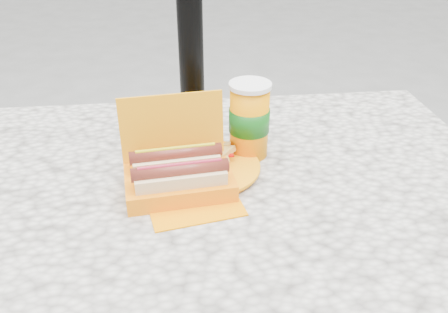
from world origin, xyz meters
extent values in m
cube|color=beige|center=(0.00, 0.00, 0.72)|extent=(1.20, 0.80, 0.05)
cylinder|color=black|center=(-0.50, 0.30, 0.35)|extent=(0.07, 0.07, 0.70)
cylinder|color=black|center=(0.50, 0.30, 0.35)|extent=(0.07, 0.07, 0.70)
cube|color=orange|center=(-0.04, -0.02, 0.77)|extent=(0.21, 0.15, 0.03)
cube|color=orange|center=(-0.05, 0.05, 0.85)|extent=(0.20, 0.04, 0.13)
cube|color=#D3B280|center=(-0.03, -0.05, 0.79)|extent=(0.17, 0.06, 0.04)
cylinder|color=maroon|center=(-0.03, -0.05, 0.81)|extent=(0.17, 0.04, 0.03)
cylinder|color=maroon|center=(-0.03, -0.05, 0.82)|extent=(0.15, 0.02, 0.01)
cube|color=#D3B280|center=(-0.04, 0.01, 0.79)|extent=(0.17, 0.06, 0.04)
cylinder|color=maroon|center=(-0.04, 0.01, 0.81)|extent=(0.17, 0.04, 0.03)
cylinder|color=#BEB10D|center=(-0.04, 0.01, 0.82)|extent=(0.15, 0.02, 0.01)
cube|color=orange|center=(-0.02, -0.05, 0.75)|extent=(0.19, 0.19, 0.00)
cylinder|color=orange|center=(0.02, 0.04, 0.76)|extent=(0.20, 0.20, 0.01)
cylinder|color=orange|center=(0.02, 0.04, 0.76)|extent=(0.21, 0.21, 0.01)
cube|color=gold|center=(0.03, 0.04, 0.77)|extent=(0.05, 0.03, 0.01)
cube|color=gold|center=(0.01, 0.04, 0.78)|extent=(0.01, 0.05, 0.01)
cube|color=gold|center=(0.03, 0.08, 0.78)|extent=(0.05, 0.04, 0.01)
cube|color=gold|center=(0.06, 0.05, 0.78)|extent=(0.04, 0.05, 0.01)
cube|color=gold|center=(0.01, 0.01, 0.77)|extent=(0.02, 0.05, 0.01)
cube|color=gold|center=(0.06, 0.07, 0.78)|extent=(0.03, 0.05, 0.01)
cube|color=gold|center=(0.00, 0.04, 0.77)|extent=(0.04, 0.05, 0.01)
cube|color=gold|center=(0.05, 0.05, 0.78)|extent=(0.02, 0.05, 0.01)
cube|color=gold|center=(0.04, 0.08, 0.78)|extent=(0.05, 0.02, 0.01)
cube|color=gold|center=(0.01, 0.09, 0.78)|extent=(0.05, 0.03, 0.01)
cube|color=gold|center=(0.05, 0.01, 0.77)|extent=(0.03, 0.05, 0.01)
cube|color=gold|center=(0.03, 0.04, 0.77)|extent=(0.05, 0.03, 0.01)
ellipsoid|color=maroon|center=(-0.01, 0.08, 0.77)|extent=(0.04, 0.04, 0.01)
cube|color=#C00806|center=(0.03, 0.05, 0.78)|extent=(0.09, 0.01, 0.00)
cylinder|color=#FF8E00|center=(0.11, 0.10, 0.83)|extent=(0.08, 0.08, 0.15)
cylinder|color=#0F5612|center=(0.11, 0.10, 0.83)|extent=(0.08, 0.08, 0.05)
cylinder|color=white|center=(0.11, 0.10, 0.90)|extent=(0.08, 0.08, 0.01)
camera|label=1|loc=(-0.04, -0.76, 1.25)|focal=38.00mm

